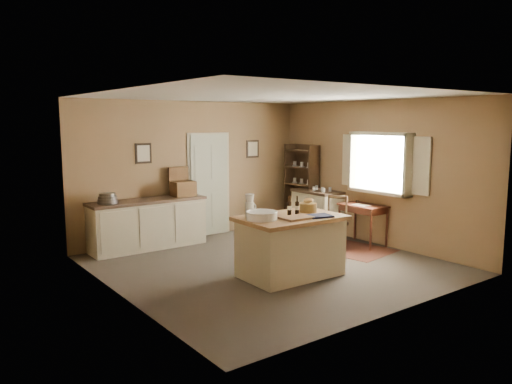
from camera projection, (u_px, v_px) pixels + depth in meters
ground at (271, 265)px, 8.08m from camera, size 5.00×5.00×0.00m
wall_back at (193, 170)px, 9.88m from camera, size 5.00×0.10×2.70m
wall_front at (402, 203)px, 5.91m from camera, size 5.00×0.10×2.70m
wall_left at (119, 196)px, 6.42m from camera, size 0.10×5.00×2.70m
wall_right at (375, 173)px, 9.37m from camera, size 0.10×5.00×2.70m
ceiling at (271, 96)px, 7.70m from camera, size 5.00×5.00×0.00m
door at (209, 184)px, 10.11m from camera, size 0.97×0.06×2.11m
framed_prints at (202, 151)px, 9.93m from camera, size 2.82×0.02×0.38m
window at (382, 163)px, 9.14m from camera, size 0.25×1.99×1.12m
work_island at (290, 244)px, 7.46m from camera, size 1.56×1.03×1.20m
sideboard at (149, 222)px, 9.11m from camera, size 2.14×0.61×1.18m
rug at (345, 248)px, 9.13m from camera, size 1.34×1.76×0.01m
writing_desk at (363, 210)px, 9.30m from camera, size 0.52×0.86×0.82m
desk_chair at (332, 224)px, 8.96m from camera, size 0.55×0.55×0.95m
right_cabinet at (317, 212)px, 10.30m from camera, size 0.58×1.03×0.99m
shelving_unit at (303, 186)px, 10.82m from camera, size 0.31×0.82×1.81m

